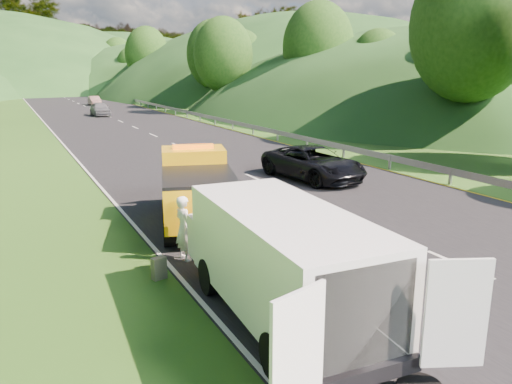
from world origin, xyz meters
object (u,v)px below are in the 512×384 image
passing_suv (313,179)px  suitcase (159,268)px  worker (374,368)px  white_van (280,257)px  woman (185,260)px  tow_truck (196,188)px  child (291,279)px

passing_suv → suitcase: bearing=-147.7°
passing_suv → worker: bearing=-126.1°
white_van → passing_suv: 13.75m
white_van → woman: white_van is taller
white_van → worker: 2.74m
tow_truck → suitcase: size_ratio=11.08×
tow_truck → passing_suv: tow_truck is taller
tow_truck → white_van: tow_truck is taller
tow_truck → worker: tow_truck is taller
woman → child: bearing=-153.2°
white_van → passing_suv: (8.03, 11.08, -1.36)m
tow_truck → worker: 9.41m
child → tow_truck: bearing=120.4°
tow_truck → child: bearing=-68.7°
tow_truck → suitcase: bearing=-105.9°
white_van → suitcase: (-1.67, 3.11, -1.07)m
tow_truck → child: tow_truck is taller
tow_truck → suitcase: tow_truck is taller
woman → worker: 6.48m
woman → worker: size_ratio=0.92×
woman → passing_suv: 11.21m
tow_truck → worker: bearing=-75.0°
woman → suitcase: 1.39m
tow_truck → woman: 3.53m
child → worker: worker is taller
white_van → worker: white_van is taller
tow_truck → suitcase: 4.70m
white_van → child: 2.47m
white_van → child: (1.26, 1.64, -1.36)m
child → suitcase: size_ratio=1.80×
white_van → woman: 4.32m
tow_truck → passing_suv: (7.27, 4.07, -1.24)m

